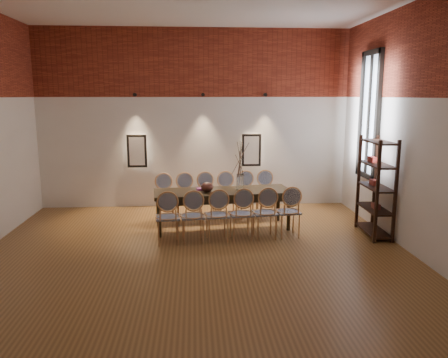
{
  "coord_description": "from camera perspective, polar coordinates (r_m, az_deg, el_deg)",
  "views": [
    {
      "loc": [
        -0.01,
        -6.46,
        2.53
      ],
      "look_at": [
        0.52,
        1.26,
        1.05
      ],
      "focal_mm": 35.0,
      "sensor_mm": 36.0,
      "label": 1
    }
  ],
  "objects": [
    {
      "name": "spot_fixture_right",
      "position": [
        10.01,
        5.42,
        10.9
      ],
      "size": [
        0.08,
        0.1,
        0.08
      ],
      "primitive_type": "cylinder",
      "rotation": [
        1.57,
        0.0,
        0.0
      ],
      "color": "black",
      "rests_on": "wall_back"
    },
    {
      "name": "chair_far_a",
      "position": [
        8.96,
        -7.78,
        -2.56
      ],
      "size": [
        0.48,
        0.48,
        0.94
      ],
      "primitive_type": null,
      "rotation": [
        0.0,
        0.0,
        3.25
      ],
      "color": "tan",
      "rests_on": "floor"
    },
    {
      "name": "floor",
      "position": [
        6.94,
        -3.63,
        -10.66
      ],
      "size": [
        7.0,
        7.0,
        0.02
      ],
      "primitive_type": "cube",
      "color": "brown",
      "rests_on": "ground"
    },
    {
      "name": "book",
      "position": [
        8.42,
        -2.71,
        -1.28
      ],
      "size": [
        0.28,
        0.21,
        0.03
      ],
      "primitive_type": "cube",
      "rotation": [
        0.0,
        0.0,
        0.1
      ],
      "color": "#882672",
      "rests_on": "dining_table"
    },
    {
      "name": "wall_back",
      "position": [
        10.02,
        -3.9,
        7.78
      ],
      "size": [
        7.0,
        0.1,
        4.0
      ],
      "primitive_type": "cube",
      "color": "silver",
      "rests_on": "ground"
    },
    {
      "name": "window_mullion",
      "position": [
        9.15,
        18.42,
        7.9
      ],
      "size": [
        0.06,
        0.06,
        2.4
      ],
      "primitive_type": "cube",
      "color": "black",
      "rests_on": "wall_right"
    },
    {
      "name": "chair_far_e",
      "position": [
        9.18,
        3.07,
        -2.15
      ],
      "size": [
        0.48,
        0.48,
        0.94
      ],
      "primitive_type": null,
      "rotation": [
        0.0,
        0.0,
        3.25
      ],
      "color": "tan",
      "rests_on": "floor"
    },
    {
      "name": "chair_far_b",
      "position": [
        8.99,
        -5.02,
        -2.46
      ],
      "size": [
        0.48,
        0.48,
        0.94
      ],
      "primitive_type": null,
      "rotation": [
        0.0,
        0.0,
        3.25
      ],
      "color": "tan",
      "rests_on": "floor"
    },
    {
      "name": "dining_table",
      "position": [
        8.42,
        -0.19,
        -4.0
      ],
      "size": [
        2.67,
        1.1,
        0.75
      ],
      "primitive_type": "cube",
      "rotation": [
        0.0,
        0.0,
        0.1
      ],
      "color": "black",
      "rests_on": "floor"
    },
    {
      "name": "chair_far_f",
      "position": [
        9.29,
        5.68,
        -2.04
      ],
      "size": [
        0.48,
        0.48,
        0.94
      ],
      "primitive_type": null,
      "rotation": [
        0.0,
        0.0,
        3.25
      ],
      "color": "tan",
      "rests_on": "floor"
    },
    {
      "name": "bowl",
      "position": [
        8.22,
        -2.23,
        -1.05
      ],
      "size": [
        0.24,
        0.24,
        0.18
      ],
      "primitive_type": "ellipsoid",
      "color": "#57291E",
      "rests_on": "dining_table"
    },
    {
      "name": "chair_near_b",
      "position": [
        7.64,
        -4.12,
        -4.84
      ],
      "size": [
        0.48,
        0.48,
        0.94
      ],
      "primitive_type": null,
      "rotation": [
        0.0,
        0.0,
        0.1
      ],
      "color": "tan",
      "rests_on": "floor"
    },
    {
      "name": "window_glass",
      "position": [
        9.15,
        18.54,
        7.9
      ],
      "size": [
        0.02,
        0.78,
        2.38
      ],
      "primitive_type": "cube",
      "color": "silver",
      "rests_on": "wall_right"
    },
    {
      "name": "chair_far_c",
      "position": [
        9.03,
        -2.29,
        -2.36
      ],
      "size": [
        0.48,
        0.48,
        0.94
      ],
      "primitive_type": null,
      "rotation": [
        0.0,
        0.0,
        3.25
      ],
      "color": "tan",
      "rests_on": "floor"
    },
    {
      "name": "shelving_rack",
      "position": [
        8.4,
        19.23,
        -0.98
      ],
      "size": [
        0.41,
        1.01,
        1.8
      ],
      "primitive_type": null,
      "rotation": [
        0.0,
        0.0,
        -0.03
      ],
      "color": "black",
      "rests_on": "floor"
    },
    {
      "name": "niche_left",
      "position": [
        10.07,
        -11.28,
        3.61
      ],
      "size": [
        0.36,
        0.06,
        0.66
      ],
      "primitive_type": "cube",
      "color": "#FFEAC6",
      "rests_on": "wall_back"
    },
    {
      "name": "vase",
      "position": [
        8.36,
        2.1,
        -0.42
      ],
      "size": [
        0.14,
        0.14,
        0.3
      ],
      "primitive_type": "cylinder",
      "color": "silver",
      "rests_on": "dining_table"
    },
    {
      "name": "brick_band_back",
      "position": [
        9.97,
        -4.0,
        14.95
      ],
      "size": [
        7.0,
        0.02,
        1.5
      ],
      "primitive_type": "cube",
      "color": "maroon",
      "rests_on": "ground"
    },
    {
      "name": "chair_near_a",
      "position": [
        7.61,
        -7.37,
        -4.96
      ],
      "size": [
        0.48,
        0.48,
        0.94
      ],
      "primitive_type": null,
      "rotation": [
        0.0,
        0.0,
        0.1
      ],
      "color": "tan",
      "rests_on": "floor"
    },
    {
      "name": "brick_band_right",
      "position": [
        7.38,
        25.3,
        15.43
      ],
      "size": [
        0.02,
        7.0,
        1.5
      ],
      "primitive_type": "cube",
      "color": "maroon",
      "rests_on": "ground"
    },
    {
      "name": "spot_fixture_mid",
      "position": [
        9.88,
        -2.76,
        10.94
      ],
      "size": [
        0.08,
        0.1,
        0.08
      ],
      "primitive_type": "cylinder",
      "rotation": [
        1.57,
        0.0,
        0.0
      ],
      "color": "black",
      "rests_on": "wall_back"
    },
    {
      "name": "wall_front",
      "position": [
        2.96,
        -3.64,
        0.46
      ],
      "size": [
        7.0,
        0.1,
        4.0
      ],
      "primitive_type": "cube",
      "color": "silver",
      "rests_on": "ground"
    },
    {
      "name": "chair_far_d",
      "position": [
        9.1,
        0.42,
        -2.26
      ],
      "size": [
        0.48,
        0.48,
        0.94
      ],
      "primitive_type": null,
      "rotation": [
        0.0,
        0.0,
        3.25
      ],
      "color": "tan",
      "rests_on": "floor"
    },
    {
      "name": "window_frame",
      "position": [
        9.15,
        18.42,
        7.9
      ],
      "size": [
        0.08,
        0.9,
        2.5
      ],
      "primitive_type": "cube",
      "color": "black",
      "rests_on": "wall_right"
    },
    {
      "name": "chair_near_f",
      "position": [
        7.99,
        8.35,
        -4.23
      ],
      "size": [
        0.48,
        0.48,
        0.94
      ],
      "primitive_type": null,
      "rotation": [
        0.0,
        0.0,
        0.1
      ],
      "color": "tan",
      "rests_on": "floor"
    },
    {
      "name": "chair_near_c",
      "position": [
        7.69,
        -0.9,
        -4.7
      ],
      "size": [
        0.48,
        0.48,
        0.94
      ],
      "primitive_type": null,
      "rotation": [
        0.0,
        0.0,
        0.1
      ],
      "color": "tan",
      "rests_on": "floor"
    },
    {
      "name": "chair_near_d",
      "position": [
        7.77,
        2.26,
        -4.55
      ],
      "size": [
        0.48,
        0.48,
        0.94
      ],
      "primitive_type": null,
      "rotation": [
        0.0,
        0.0,
        0.1
      ],
      "color": "tan",
      "rests_on": "floor"
    },
    {
      "name": "chair_near_e",
      "position": [
        7.87,
        5.35,
        -4.39
      ],
      "size": [
        0.48,
        0.48,
        0.94
      ],
      "primitive_type": null,
      "rotation": [
        0.0,
        0.0,
        0.1
      ],
      "color": "tan",
      "rests_on": "floor"
    },
    {
      "name": "niche_right",
      "position": [
        10.07,
        3.58,
        3.8
      ],
      "size": [
        0.36,
        0.06,
        0.66
      ],
      "primitive_type": "cube",
      "color": "#FFEAC6",
      "rests_on": "wall_back"
    },
    {
      "name": "wall_right",
      "position": [
        7.4,
        24.99,
        5.71
      ],
      "size": [
        0.1,
        7.0,
        4.0
      ],
      "primitive_type": "cube",
      "color": "silver",
      "rests_on": "ground"
    },
    {
      "name": "spot_fixture_left",
      "position": [
        9.96,
        -11.57,
        10.73
      ],
      "size": [
        0.08,
        0.1,
        0.08
      ],
      "primitive_type": "cylinder",
      "rotation": [
        1.57,
        0.0,
        0.0
      ],
      "color": "black",
      "rests_on": "wall_back"
    },
    {
      "name": "dried_branches",
      "position": [
        8.29,
        2.12,
        2.63
      ],
      "size": [
        0.5,
        0.5,
        0.7
      ],
      "primitive_type": null,
      "color": "brown",
      "rests_on": "vase"
    }
  ]
}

